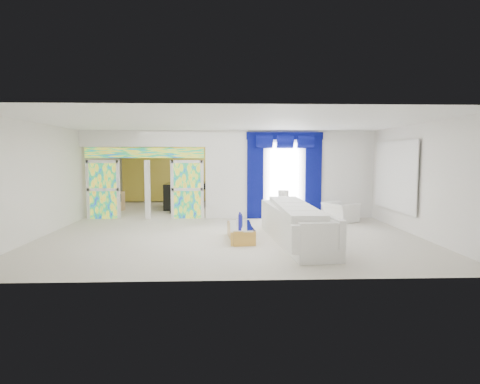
{
  "coord_description": "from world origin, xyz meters",
  "views": [
    {
      "loc": [
        -0.15,
        -12.72,
        2.13
      ],
      "look_at": [
        0.3,
        -1.2,
        1.1
      ],
      "focal_mm": 29.95,
      "sensor_mm": 36.0,
      "label": 1
    }
  ],
  "objects_px": {
    "coffee_table": "(241,233)",
    "armchair": "(340,212)",
    "white_sofa": "(295,225)",
    "grand_piano": "(186,195)",
    "console_table": "(292,213)"
  },
  "relations": [
    {
      "from": "white_sofa",
      "to": "console_table",
      "type": "height_order",
      "value": "white_sofa"
    },
    {
      "from": "armchair",
      "to": "grand_piano",
      "type": "bearing_deg",
      "value": 25.67
    },
    {
      "from": "console_table",
      "to": "white_sofa",
      "type": "bearing_deg",
      "value": -98.52
    },
    {
      "from": "grand_piano",
      "to": "armchair",
      "type": "bearing_deg",
      "value": -34.27
    },
    {
      "from": "white_sofa",
      "to": "coffee_table",
      "type": "relative_size",
      "value": 2.65
    },
    {
      "from": "coffee_table",
      "to": "armchair",
      "type": "bearing_deg",
      "value": 38.52
    },
    {
      "from": "armchair",
      "to": "white_sofa",
      "type": "bearing_deg",
      "value": 116.78
    },
    {
      "from": "armchair",
      "to": "coffee_table",
      "type": "bearing_deg",
      "value": 99.4
    },
    {
      "from": "white_sofa",
      "to": "console_table",
      "type": "relative_size",
      "value": 3.52
    },
    {
      "from": "console_table",
      "to": "armchair",
      "type": "xyz_separation_m",
      "value": [
        1.49,
        -0.57,
        0.11
      ]
    },
    {
      "from": "coffee_table",
      "to": "console_table",
      "type": "distance_m",
      "value": 3.75
    },
    {
      "from": "coffee_table",
      "to": "armchair",
      "type": "relative_size",
      "value": 1.69
    },
    {
      "from": "white_sofa",
      "to": "coffee_table",
      "type": "distance_m",
      "value": 1.4
    },
    {
      "from": "coffee_table",
      "to": "armchair",
      "type": "xyz_separation_m",
      "value": [
        3.37,
        2.68,
        0.13
      ]
    },
    {
      "from": "white_sofa",
      "to": "grand_piano",
      "type": "bearing_deg",
      "value": 111.56
    }
  ]
}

